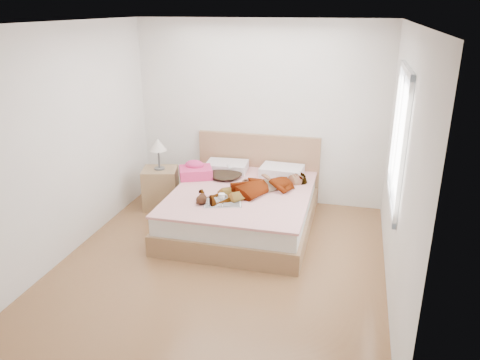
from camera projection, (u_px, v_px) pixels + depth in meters
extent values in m
plane|color=#562E1B|center=(222.00, 263.00, 5.33)|extent=(4.00, 4.00, 0.00)
imported|color=white|center=(259.00, 184.00, 5.97)|extent=(1.50, 1.49, 0.21)
ellipsoid|color=black|center=(226.00, 173.00, 6.53)|extent=(0.60, 0.68, 0.09)
cube|color=silver|center=(229.00, 167.00, 6.43)|extent=(0.09, 0.09, 0.05)
plane|color=white|center=(218.00, 23.00, 4.42)|extent=(4.00, 4.00, 0.00)
plane|color=silver|center=(260.00, 113.00, 6.69)|extent=(3.60, 0.00, 3.60)
plane|color=silver|center=(134.00, 242.00, 3.06)|extent=(3.60, 0.00, 3.60)
plane|color=silver|center=(68.00, 142.00, 5.28)|extent=(0.00, 4.00, 4.00)
plane|color=beige|center=(401.00, 168.00, 4.46)|extent=(0.00, 4.00, 4.00)
cube|color=white|center=(399.00, 139.00, 4.67)|extent=(0.02, 1.10, 1.30)
cube|color=silver|center=(403.00, 156.00, 4.14)|extent=(0.04, 0.06, 1.42)
cube|color=silver|center=(395.00, 125.00, 5.20)|extent=(0.04, 0.06, 1.42)
cube|color=silver|center=(391.00, 202.00, 4.91)|extent=(0.04, 1.22, 0.06)
cube|color=silver|center=(407.00, 70.00, 4.43)|extent=(0.04, 1.22, 0.06)
cube|color=silver|center=(398.00, 139.00, 4.67)|extent=(0.03, 0.04, 1.30)
cube|color=#8F6342|center=(242.00, 218.00, 6.15)|extent=(1.78, 2.08, 0.26)
cube|color=silver|center=(242.00, 201.00, 6.06)|extent=(1.70, 2.00, 0.22)
cube|color=silver|center=(242.00, 192.00, 6.02)|extent=(1.74, 2.04, 0.03)
cube|color=#8B6040|center=(258.00, 167.00, 6.93)|extent=(1.80, 0.07, 1.00)
cube|color=silver|center=(227.00, 166.00, 6.73)|extent=(0.61, 0.44, 0.13)
cube|color=white|center=(282.00, 171.00, 6.55)|extent=(0.60, 0.43, 0.13)
cube|color=#E13D68|center=(196.00, 173.00, 6.47)|extent=(0.54, 0.50, 0.14)
ellipsoid|color=#D5395F|center=(194.00, 165.00, 6.49)|extent=(0.27, 0.21, 0.13)
cube|color=white|center=(223.00, 203.00, 5.64)|extent=(0.51, 0.40, 0.01)
cube|color=white|center=(213.00, 202.00, 5.64)|extent=(0.29, 0.34, 0.02)
cube|color=black|center=(232.00, 202.00, 5.64)|extent=(0.29, 0.34, 0.02)
cylinder|color=white|center=(222.00, 197.00, 5.70)|extent=(0.10, 0.10, 0.09)
torus|color=white|center=(225.00, 197.00, 5.70)|extent=(0.07, 0.03, 0.07)
cylinder|color=black|center=(222.00, 194.00, 5.69)|extent=(0.09, 0.09, 0.00)
ellipsoid|color=black|center=(201.00, 200.00, 5.61)|extent=(0.15, 0.17, 0.11)
ellipsoid|color=#F3E2CA|center=(201.00, 200.00, 5.59)|extent=(0.08, 0.09, 0.05)
sphere|color=black|center=(202.00, 197.00, 5.68)|extent=(0.08, 0.08, 0.08)
sphere|color=pink|center=(200.00, 194.00, 5.70)|extent=(0.03, 0.03, 0.03)
sphere|color=#F8A2B4|center=(205.00, 195.00, 5.69)|extent=(0.03, 0.03, 0.03)
ellipsoid|color=black|center=(197.00, 203.00, 5.59)|extent=(0.04, 0.05, 0.03)
ellipsoid|color=black|center=(205.00, 203.00, 5.58)|extent=(0.04, 0.05, 0.03)
cube|color=brown|center=(161.00, 188.00, 6.70)|extent=(0.57, 0.53, 0.58)
cylinder|color=#525252|center=(160.00, 168.00, 6.59)|extent=(0.18, 0.18, 0.02)
cylinder|color=#4B4B4B|center=(159.00, 158.00, 6.54)|extent=(0.03, 0.03, 0.30)
cone|color=silver|center=(158.00, 145.00, 6.47)|extent=(0.28, 0.28, 0.17)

